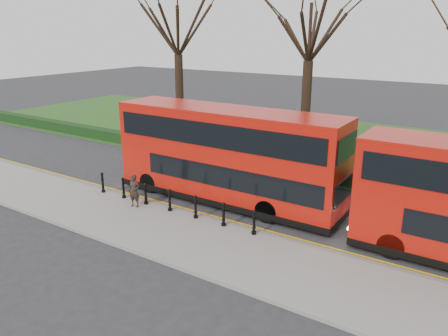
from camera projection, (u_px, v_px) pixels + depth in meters
The scene contains 12 objects.
ground at pixel (182, 203), 21.22m from camera, with size 120.00×120.00×0.00m, color #28282B.
pavement at pixel (139, 223), 18.80m from camera, with size 60.00×4.00×0.15m, color gray.
kerb at pixel (169, 208), 20.39m from camera, with size 60.00×0.25×0.16m, color slate.
grass_verge at pixel (305, 140), 33.19m from camera, with size 60.00×18.00×0.06m, color #264F1A.
hedge at pixel (251, 161), 26.53m from camera, with size 60.00×0.90×0.80m, color black.
yellow_line_outer at pixel (173, 207), 20.65m from camera, with size 60.00×0.10×0.01m, color yellow.
yellow_line_inner at pixel (176, 206), 20.81m from camera, with size 60.00×0.10×0.01m, color yellow.
tree_left at pixel (177, 25), 30.83m from camera, with size 7.35×7.35×11.48m.
tree_mid at pixel (310, 26), 25.67m from camera, with size 7.26×7.26×11.34m.
bollard_row at pixel (170, 200), 19.75m from camera, with size 8.91×0.15×1.00m.
bus_lead at pixel (227, 156), 20.74m from camera, with size 11.42×2.62×4.55m.
pedestrian at pixel (134, 191), 20.14m from camera, with size 0.56×0.37×1.55m, color #2C221C.
Camera 1 is at (12.45, -15.41, 8.03)m, focal length 35.00 mm.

